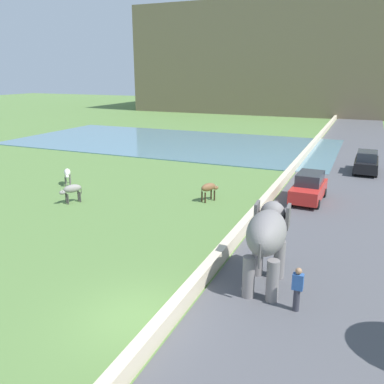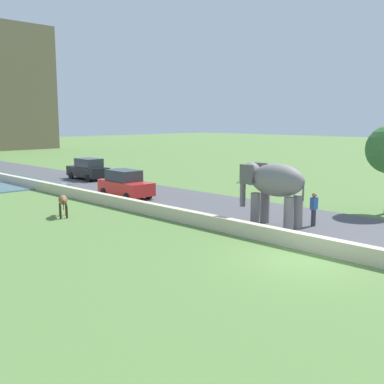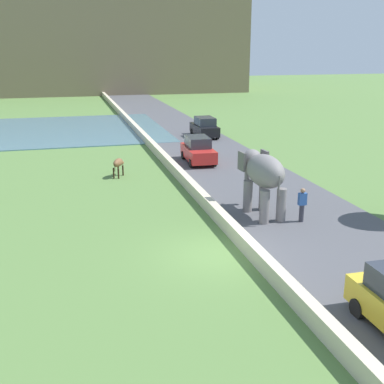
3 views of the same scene
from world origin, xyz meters
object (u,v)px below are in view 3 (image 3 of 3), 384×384
(elephant, at_px, (263,174))
(cow_brown, at_px, (118,163))
(car_black, at_px, (205,127))
(car_red, at_px, (198,150))
(person_beside_elephant, at_px, (302,204))

(elephant, relative_size, cow_brown, 2.54)
(car_black, height_order, cow_brown, car_black)
(car_red, xyz_separation_m, car_black, (3.15, 9.26, 0.00))
(person_beside_elephant, height_order, car_red, car_red)
(person_beside_elephant, relative_size, cow_brown, 1.18)
(car_red, relative_size, car_black, 1.01)
(person_beside_elephant, xyz_separation_m, car_black, (1.78, 21.93, 0.03))
(elephant, bearing_deg, person_beside_elephant, -44.41)
(person_beside_elephant, height_order, car_black, car_black)
(car_red, relative_size, cow_brown, 2.94)
(elephant, height_order, cow_brown, elephant)
(car_black, relative_size, cow_brown, 2.90)
(person_beside_elephant, xyz_separation_m, car_red, (-1.37, 12.67, 0.03))
(elephant, xyz_separation_m, cow_brown, (-5.70, 8.97, -1.20))
(elephant, distance_m, person_beside_elephant, 2.26)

